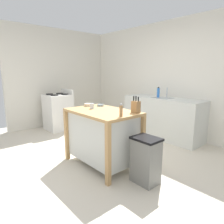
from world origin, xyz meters
TOP-DOWN VIEW (x-y plane):
  - ground_plane at (0.00, 0.00)m, footprint 6.54×6.54m
  - wall_back at (0.00, 2.34)m, footprint 5.54×0.10m
  - wall_left at (-2.77, 0.87)m, footprint 0.10×2.94m
  - kitchen_island at (0.09, 0.11)m, footprint 1.14×0.74m
  - knife_block at (0.54, 0.37)m, footprint 0.11×0.09m
  - bowl_stoneware_deep at (-0.24, 0.33)m, footprint 0.11×0.11m
  - bowl_ceramic_wide at (-0.38, 0.17)m, footprint 0.14×0.14m
  - drinking_cup at (-0.14, 0.08)m, footprint 0.07×0.07m
  - pepper_grinder at (0.59, 0.03)m, footprint 0.04×0.04m
  - trash_bin at (0.90, 0.19)m, footprint 0.36×0.28m
  - sink_counter at (-0.11, 1.99)m, footprint 1.81×0.60m
  - sink_faucet at (-0.11, 2.13)m, footprint 0.02×0.02m
  - bottle_spray_cleaner at (-0.22, 1.97)m, footprint 0.06×0.06m
  - stove at (-2.22, 0.49)m, footprint 0.60×0.60m

SIDE VIEW (x-z plane):
  - ground_plane at x=0.00m, z-range 0.00..0.00m
  - trash_bin at x=0.90m, z-range 0.00..0.63m
  - sink_counter at x=-0.11m, z-range 0.00..0.90m
  - stove at x=-2.22m, z-range -0.05..0.97m
  - kitchen_island at x=0.09m, z-range 0.05..0.93m
  - bowl_stoneware_deep at x=-0.24m, z-range 0.88..0.92m
  - bowl_ceramic_wide at x=-0.38m, z-range 0.88..0.93m
  - drinking_cup at x=-0.14m, z-range 0.88..0.97m
  - pepper_grinder at x=0.59m, z-range 0.88..1.05m
  - knife_block at x=0.54m, z-range 0.85..1.09m
  - sink_faucet at x=-0.11m, z-range 0.90..1.12m
  - bottle_spray_cleaner at x=-0.22m, z-range 0.89..1.13m
  - wall_back at x=0.00m, z-range 0.00..2.60m
  - wall_left at x=-2.77m, z-range 0.00..2.60m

